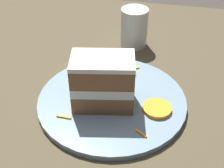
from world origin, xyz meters
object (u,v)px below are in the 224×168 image
Objects in this scene: cake_slice at (103,82)px; cream_dollop at (86,61)px; orange_garnish at (157,109)px; drinking_glass at (134,30)px; plate at (112,101)px.

cake_slice is 2.01× the size of cream_dollop.
orange_garnish is 0.25m from drinking_glass.
orange_garnish is at bearing -100.46° from cake_slice.
cream_dollop is 0.18m from orange_garnish.
plate is 4.71× the size of cream_dollop.
cream_dollop is 0.17m from drinking_glass.
plate is 5.40× the size of orange_garnish.
drinking_glass is at bearing 88.80° from plate.
plate is at bearing -45.21° from cream_dollop.
cake_slice is (-0.01, -0.02, 0.05)m from plate.
cream_dollop is at bearing 134.79° from plate.
cake_slice is 0.24m from drinking_glass.
cake_slice is at bearing -56.44° from cream_dollop.
plate is at bearing -50.52° from cake_slice.
plate is at bearing 170.19° from orange_garnish.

